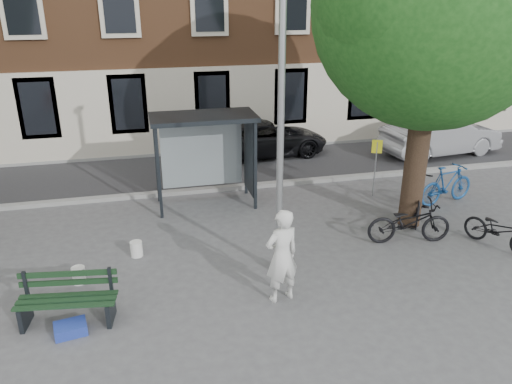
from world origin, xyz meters
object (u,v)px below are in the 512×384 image
object	(u,v)px
car_dark	(266,138)
bench	(68,301)
painter	(282,256)
bike_c	(500,230)
lamppost	(280,149)
bike_d	(419,199)
bike_a	(409,222)
bike_b	(447,185)
bus_shelter	(218,138)
notice_sign	(376,157)
car_silver	(441,135)

from	to	relation	value
car_dark	bench	bearing A→B (deg)	142.76
painter	bike_c	distance (m)	5.70
lamppost	bike_c	distance (m)	5.85
bike_c	bike_d	xyz separation A→B (m)	(-1.03, 1.88, 0.15)
lamppost	bike_a	distance (m)	4.15
bike_b	bike_c	xyz separation A→B (m)	(-0.35, -2.70, -0.12)
lamppost	bike_c	world-z (taller)	lamppost
bike_d	car_dark	distance (m)	7.03
bench	bike_c	distance (m)	9.63
bus_shelter	bike_a	xyz separation A→B (m)	(4.04, -3.54, -1.39)
car_dark	notice_sign	bearing A→B (deg)	-159.65
bench	bike_d	xyz separation A→B (m)	(8.58, 2.50, 0.19)
bike_a	car_dark	size ratio (longest dim) A/B	0.44
bike_b	car_dark	size ratio (longest dim) A/B	0.42
bike_a	bike_b	distance (m)	2.99
bike_d	notice_sign	xyz separation A→B (m)	(-0.39, 1.83, 0.61)
bus_shelter	painter	xyz separation A→B (m)	(0.37, -5.16, -0.95)
notice_sign	car_silver	bearing A→B (deg)	58.84
bus_shelter	car_dark	world-z (taller)	bus_shelter
bike_c	car_dark	world-z (taller)	car_dark
lamppost	car_silver	xyz separation A→B (m)	(8.18, 6.72, -2.04)
bike_c	notice_sign	size ratio (longest dim) A/B	1.01
car_silver	lamppost	bearing A→B (deg)	122.46
bike_b	car_silver	world-z (taller)	car_silver
bike_d	car_silver	distance (m)	6.35
painter	car_dark	distance (m)	9.55
car_dark	car_silver	distance (m)	6.51
painter	bike_b	distance (m)	6.95
bike_a	car_dark	xyz separation A→B (m)	(-1.58, 7.69, 0.11)
bike_a	car_dark	bearing A→B (deg)	20.88
lamppost	bench	distance (m)	4.93
car_dark	car_silver	size ratio (longest dim) A/B	1.02
bus_shelter	bike_c	xyz separation A→B (m)	(5.98, -4.31, -1.46)
bus_shelter	notice_sign	xyz separation A→B (m)	(4.55, -0.61, -0.70)
bench	bike_a	bearing A→B (deg)	18.27
lamppost	bike_b	world-z (taller)	lamppost
bench	lamppost	bearing A→B (deg)	19.03
lamppost	painter	bearing A→B (deg)	-102.78
bench	car_dark	distance (m)	10.94
bench	bike_c	world-z (taller)	bike_c
lamppost	bench	size ratio (longest dim) A/B	3.32
bus_shelter	bike_d	distance (m)	5.66
lamppost	bike_d	bearing A→B (deg)	21.12
bench	bike_b	world-z (taller)	bike_b
lamppost	bike_d	xyz separation A→B (m)	(4.33, 1.67, -2.17)
bench	bike_c	size ratio (longest dim) A/B	1.05
bench	car_silver	bearing A→B (deg)	39.27
car_dark	bike_c	bearing A→B (deg)	-160.78
bench	bike_a	distance (m)	7.81
bus_shelter	notice_sign	bearing A→B (deg)	-7.58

